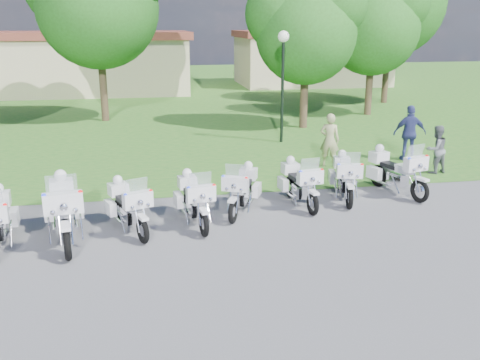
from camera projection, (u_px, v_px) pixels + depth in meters
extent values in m
plane|color=#5A5A5F|center=(239.00, 235.00, 12.26)|extent=(100.00, 100.00, 0.00)
cube|color=#286A21|center=(173.00, 91.00, 37.75)|extent=(100.00, 48.00, 0.01)
torus|color=black|center=(2.00, 223.00, 12.13)|extent=(0.20, 0.65, 0.64)
sphere|color=red|center=(5.00, 205.00, 10.64)|extent=(0.09, 0.09, 0.09)
cube|color=silver|center=(14.00, 217.00, 12.04)|extent=(0.23, 0.51, 0.34)
torus|color=black|center=(67.00, 243.00, 10.87)|extent=(0.26, 0.75, 0.73)
torus|color=black|center=(64.00, 214.00, 12.55)|extent=(0.26, 0.75, 0.73)
cube|color=silver|center=(65.00, 226.00, 10.74)|extent=(0.27, 0.51, 0.08)
cube|color=silver|center=(63.00, 203.00, 10.88)|extent=(0.82, 0.39, 0.44)
cube|color=silver|center=(61.00, 184.00, 10.83)|extent=(0.63, 0.23, 0.41)
sphere|color=red|center=(80.00, 192.00, 10.87)|extent=(0.10, 0.10, 0.10)
sphere|color=#1426E5|center=(44.00, 196.00, 10.65)|extent=(0.10, 0.10, 0.10)
cube|color=silver|center=(65.00, 221.00, 11.70)|extent=(0.47, 0.66, 0.37)
cube|color=silver|center=(64.00, 209.00, 11.35)|extent=(0.44, 0.62, 0.24)
cube|color=black|center=(63.00, 201.00, 11.89)|extent=(0.48, 0.73, 0.13)
cube|color=silver|center=(78.00, 207.00, 12.46)|extent=(0.29, 0.59, 0.39)
cube|color=silver|center=(49.00, 210.00, 12.25)|extent=(0.29, 0.59, 0.39)
cube|color=silver|center=(61.00, 187.00, 12.40)|extent=(0.59, 0.52, 0.35)
sphere|color=silver|center=(60.00, 175.00, 12.32)|extent=(0.28, 0.28, 0.28)
torus|color=black|center=(143.00, 230.00, 11.71)|extent=(0.32, 0.61, 0.60)
torus|color=black|center=(120.00, 210.00, 12.97)|extent=(0.32, 0.61, 0.60)
cube|color=silver|center=(142.00, 217.00, 11.61)|extent=(0.29, 0.43, 0.06)
cube|color=silver|center=(138.00, 200.00, 11.70)|extent=(0.68, 0.43, 0.36)
cube|color=silver|center=(136.00, 186.00, 11.66)|extent=(0.51, 0.28, 0.34)
sphere|color=red|center=(151.00, 191.00, 11.75)|extent=(0.08, 0.08, 0.08)
sphere|color=#1426E5|center=(126.00, 195.00, 11.47)|extent=(0.08, 0.08, 0.08)
cube|color=silver|center=(130.00, 215.00, 12.33)|extent=(0.46, 0.58, 0.31)
cube|color=silver|center=(133.00, 205.00, 12.06)|extent=(0.43, 0.54, 0.20)
cube|color=black|center=(126.00, 200.00, 12.47)|extent=(0.48, 0.63, 0.11)
cube|color=silver|center=(132.00, 204.00, 12.95)|extent=(0.32, 0.50, 0.32)
cube|color=silver|center=(110.00, 208.00, 12.69)|extent=(0.32, 0.50, 0.32)
cube|color=silver|center=(118.00, 189.00, 12.85)|extent=(0.53, 0.49, 0.29)
sphere|color=silver|center=(118.00, 180.00, 12.78)|extent=(0.23, 0.23, 0.23)
torus|color=black|center=(204.00, 224.00, 12.08)|extent=(0.21, 0.62, 0.61)
torus|color=black|center=(188.00, 203.00, 13.50)|extent=(0.21, 0.62, 0.61)
cube|color=silver|center=(204.00, 211.00, 11.98)|extent=(0.22, 0.42, 0.06)
cube|color=silver|center=(201.00, 193.00, 12.09)|extent=(0.68, 0.31, 0.37)
cube|color=silver|center=(200.00, 179.00, 12.05)|extent=(0.52, 0.18, 0.34)
sphere|color=red|center=(214.00, 186.00, 12.08)|extent=(0.08, 0.08, 0.08)
sphere|color=#1426E5|center=(189.00, 188.00, 11.90)|extent=(0.08, 0.08, 0.08)
cube|color=silver|center=(195.00, 208.00, 12.77)|extent=(0.38, 0.55, 0.31)
cube|color=silver|center=(197.00, 198.00, 12.48)|extent=(0.36, 0.51, 0.20)
cube|color=black|center=(192.00, 193.00, 12.94)|extent=(0.39, 0.61, 0.11)
cube|color=silver|center=(200.00, 197.00, 13.41)|extent=(0.23, 0.49, 0.33)
cube|color=silver|center=(178.00, 200.00, 13.24)|extent=(0.23, 0.49, 0.33)
cube|color=silver|center=(187.00, 182.00, 13.37)|extent=(0.49, 0.43, 0.29)
sphere|color=silver|center=(187.00, 173.00, 13.30)|extent=(0.24, 0.24, 0.24)
torus|color=black|center=(233.00, 212.00, 12.88)|extent=(0.36, 0.59, 0.60)
torus|color=black|center=(248.00, 193.00, 14.29)|extent=(0.36, 0.59, 0.60)
cube|color=silver|center=(233.00, 200.00, 12.78)|extent=(0.31, 0.42, 0.06)
cube|color=silver|center=(235.00, 184.00, 12.89)|extent=(0.67, 0.46, 0.36)
cube|color=silver|center=(236.00, 171.00, 12.85)|extent=(0.50, 0.31, 0.34)
sphere|color=red|center=(246.00, 178.00, 12.73)|extent=(0.08, 0.08, 0.08)
sphere|color=#1426E5|center=(223.00, 177.00, 12.86)|extent=(0.08, 0.08, 0.08)
cube|color=silver|center=(241.00, 198.00, 13.58)|extent=(0.49, 0.58, 0.30)
cube|color=silver|center=(239.00, 188.00, 13.29)|extent=(0.45, 0.54, 0.20)
cube|color=black|center=(244.00, 184.00, 13.74)|extent=(0.51, 0.63, 0.11)
cube|color=silver|center=(257.00, 190.00, 14.06)|extent=(0.34, 0.49, 0.32)
cube|color=silver|center=(237.00, 188.00, 14.19)|extent=(0.34, 0.49, 0.32)
cube|color=silver|center=(248.00, 174.00, 14.17)|extent=(0.54, 0.50, 0.29)
sphere|color=silver|center=(248.00, 165.00, 14.10)|extent=(0.23, 0.23, 0.23)
torus|color=black|center=(313.00, 204.00, 13.43)|extent=(0.18, 0.61, 0.60)
torus|color=black|center=(290.00, 187.00, 14.83)|extent=(0.18, 0.61, 0.60)
cube|color=silver|center=(313.00, 192.00, 13.32)|extent=(0.21, 0.41, 0.06)
cube|color=silver|center=(310.00, 177.00, 13.43)|extent=(0.67, 0.29, 0.36)
cube|color=silver|center=(310.00, 164.00, 13.40)|extent=(0.51, 0.16, 0.34)
sphere|color=red|center=(322.00, 170.00, 13.42)|extent=(0.08, 0.08, 0.08)
sphere|color=#1426E5|center=(301.00, 172.00, 13.26)|extent=(0.08, 0.08, 0.08)
cube|color=silver|center=(301.00, 191.00, 14.12)|extent=(0.36, 0.54, 0.31)
cube|color=silver|center=(304.00, 182.00, 13.83)|extent=(0.34, 0.50, 0.20)
cube|color=black|center=(297.00, 177.00, 14.28)|extent=(0.37, 0.59, 0.11)
cube|color=silver|center=(301.00, 182.00, 14.74)|extent=(0.21, 0.48, 0.32)
cube|color=silver|center=(283.00, 184.00, 14.59)|extent=(0.21, 0.48, 0.32)
cube|color=silver|center=(290.00, 168.00, 14.71)|extent=(0.47, 0.41, 0.29)
sphere|color=silver|center=(290.00, 160.00, 14.64)|extent=(0.23, 0.23, 0.23)
torus|color=black|center=(349.00, 198.00, 13.87)|extent=(0.25, 0.63, 0.62)
torus|color=black|center=(341.00, 181.00, 15.38)|extent=(0.25, 0.63, 0.62)
cube|color=silver|center=(350.00, 186.00, 13.76)|extent=(0.25, 0.43, 0.06)
cube|color=silver|center=(350.00, 171.00, 13.89)|extent=(0.70, 0.36, 0.37)
cube|color=silver|center=(350.00, 158.00, 13.85)|extent=(0.53, 0.22, 0.35)
sphere|color=red|center=(362.00, 165.00, 13.78)|extent=(0.08, 0.08, 0.08)
sphere|color=#1426E5|center=(339.00, 165.00, 13.80)|extent=(0.08, 0.08, 0.08)
cube|color=silver|center=(345.00, 185.00, 14.61)|extent=(0.42, 0.57, 0.31)
cube|color=silver|center=(347.00, 176.00, 14.31)|extent=(0.39, 0.53, 0.20)
cube|color=black|center=(344.00, 171.00, 14.79)|extent=(0.43, 0.63, 0.11)
cube|color=silver|center=(352.00, 177.00, 15.19)|extent=(0.26, 0.51, 0.33)
cube|color=silver|center=(332.00, 177.00, 15.21)|extent=(0.26, 0.51, 0.33)
cube|color=silver|center=(342.00, 162.00, 15.25)|extent=(0.51, 0.46, 0.30)
sphere|color=silver|center=(342.00, 154.00, 15.19)|extent=(0.24, 0.24, 0.24)
torus|color=black|center=(420.00, 191.00, 14.38)|extent=(0.31, 0.66, 0.65)
torus|color=black|center=(378.00, 176.00, 15.80)|extent=(0.31, 0.66, 0.65)
cube|color=silver|center=(421.00, 179.00, 14.27)|extent=(0.29, 0.46, 0.07)
cube|color=silver|center=(416.00, 164.00, 14.37)|extent=(0.74, 0.43, 0.39)
cube|color=silver|center=(416.00, 151.00, 14.33)|extent=(0.56, 0.27, 0.37)
sphere|color=red|center=(427.00, 156.00, 14.41)|extent=(0.09, 0.09, 0.09)
sphere|color=#1426E5|center=(409.00, 159.00, 14.13)|extent=(0.09, 0.09, 0.09)
cube|color=silver|center=(398.00, 179.00, 15.07)|extent=(0.48, 0.62, 0.33)
cube|color=silver|center=(405.00, 169.00, 14.78)|extent=(0.45, 0.58, 0.21)
cube|color=black|center=(391.00, 165.00, 15.23)|extent=(0.49, 0.68, 0.12)
cube|color=silver|center=(390.00, 170.00, 15.75)|extent=(0.32, 0.54, 0.35)
cube|color=silver|center=(374.00, 173.00, 15.50)|extent=(0.32, 0.54, 0.35)
cube|color=silver|center=(379.00, 157.00, 15.66)|extent=(0.56, 0.51, 0.31)
sphere|color=silver|center=(379.00, 148.00, 15.59)|extent=(0.25, 0.25, 0.25)
cylinder|color=black|center=(282.00, 93.00, 21.22)|extent=(0.12, 0.12, 4.01)
sphere|color=white|center=(284.00, 36.00, 20.61)|extent=(0.44, 0.44, 0.44)
cylinder|color=#38281C|center=(103.00, 81.00, 25.98)|extent=(0.36, 0.36, 3.92)
sphere|color=#225518|center=(98.00, 8.00, 25.02)|extent=(5.70, 5.70, 5.70)
cylinder|color=#38281C|center=(304.00, 94.00, 24.36)|extent=(0.36, 0.36, 3.09)
sphere|color=#225518|center=(306.00, 34.00, 23.61)|extent=(4.49, 4.49, 4.49)
sphere|color=#225518|center=(283.00, 14.00, 23.53)|extent=(3.37, 3.37, 3.37)
sphere|color=#225518|center=(332.00, 4.00, 23.16)|extent=(3.09, 3.09, 3.09)
cylinder|color=#38281C|center=(369.00, 84.00, 27.82)|extent=(0.36, 0.36, 3.20)
sphere|color=#225518|center=(373.00, 29.00, 27.04)|extent=(4.65, 4.65, 4.65)
sphere|color=#225518|center=(352.00, 11.00, 26.97)|extent=(3.49, 3.49, 3.49)
sphere|color=#225518|center=(398.00, 2.00, 26.58)|extent=(3.20, 3.20, 3.20)
cylinder|color=#38281C|center=(386.00, 67.00, 31.88)|extent=(0.36, 0.36, 4.23)
sphere|color=#225518|center=(391.00, 3.00, 30.85)|extent=(6.16, 6.16, 6.16)
cube|color=#C1B58C|center=(84.00, 66.00, 37.18)|extent=(14.00, 8.00, 3.60)
cube|color=brown|center=(82.00, 35.00, 36.60)|extent=(14.56, 8.32, 0.50)
cube|color=#C1B58C|center=(310.00, 61.00, 41.93)|extent=(11.00, 7.00, 3.60)
cube|color=brown|center=(311.00, 34.00, 41.35)|extent=(11.44, 7.28, 0.50)
imported|color=tan|center=(330.00, 140.00, 17.84)|extent=(0.78, 0.68, 1.80)
imported|color=slate|center=(436.00, 150.00, 17.07)|extent=(0.87, 0.74, 1.55)
imported|color=navy|center=(410.00, 133.00, 18.62)|extent=(1.20, 0.65, 1.94)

